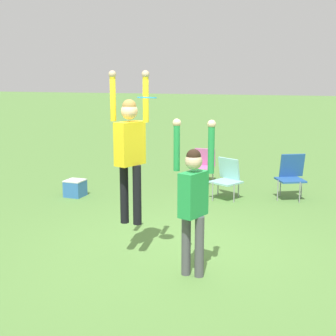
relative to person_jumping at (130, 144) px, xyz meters
name	(u,v)px	position (x,y,z in m)	size (l,w,h in m)	color
ground_plane	(172,251)	(0.49, 0.38, -1.62)	(120.00, 120.00, 0.00)	#56843D
person_jumping	(130,144)	(0.00, 0.00, 0.00)	(0.59, 0.48, 2.13)	black
person_defending	(193,196)	(1.02, -0.34, -0.55)	(0.55, 0.44, 2.03)	#4C4C51
frisbee	(147,98)	(0.39, -0.31, 0.66)	(0.25, 0.25, 0.03)	#2D9EDB
camping_chair_0	(291,174)	(1.79, 4.15, -1.09)	(0.70, 0.77, 0.93)	gray
camping_chair_1	(227,176)	(0.53, 3.70, -1.15)	(0.71, 0.77, 0.84)	gray
camping_chair_3	(203,163)	(-0.37, 5.01, -1.16)	(0.52, 0.55, 0.81)	gray
cooler_box	(75,188)	(-2.56, 2.69, -1.44)	(0.38, 0.39, 0.36)	#336BB7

